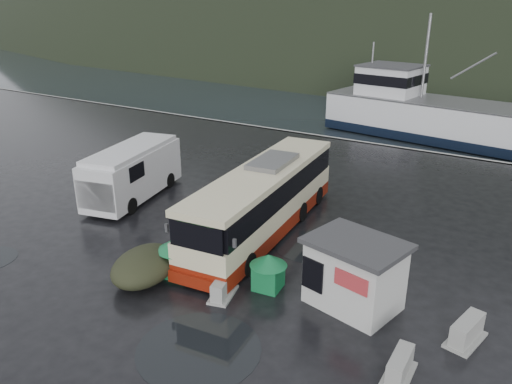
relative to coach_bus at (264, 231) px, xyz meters
The scene contains 14 objects.
ground 3.34m from the coach_bus, 114.25° to the right, with size 160.00×160.00×0.00m, color black.
harbor_water 106.96m from the coach_bus, 90.73° to the left, with size 300.00×180.00×0.02m, color black.
quay_edge 17.01m from the coach_bus, 94.62° to the left, with size 160.00×0.60×1.50m, color #999993.
coach_bus is the anchor object (origin of this frame).
white_van 7.99m from the coach_bus, behind, with size 2.28×6.65×2.78m, color silver, non-canonical shape.
waste_bin_left 5.02m from the coach_bus, 98.94° to the right, with size 1.12×1.12×1.56m, color #136F3A, non-canonical shape.
waste_bin_right 4.75m from the coach_bus, 56.91° to the right, with size 0.98×0.98×1.37m, color #136F3A, non-canonical shape.
dome_tent 6.14m from the coach_bus, 105.31° to the right, with size 2.15×3.01×1.18m, color #292C1A, non-canonical shape.
ticket_kiosk 6.54m from the coach_bus, 31.08° to the right, with size 3.12×2.36×2.44m, color silver, non-canonical shape.
jersey_barrier_a 5.47m from the coach_bus, 74.20° to the right, with size 0.71×1.43×0.71m, color #999993, non-canonical shape.
jersey_barrier_b 9.99m from the coach_bus, 36.70° to the right, with size 0.71×1.42×0.71m, color #999993, non-canonical shape.
jersey_barrier_c 9.90m from the coach_bus, 20.07° to the right, with size 0.79×1.58×0.79m, color #999993, non-canonical shape.
fishing_trawler 26.36m from the coach_bus, 83.96° to the left, with size 25.50×5.59×10.20m, color silver, non-canonical shape.
puddles 4.69m from the coach_bus, 85.76° to the right, with size 13.74×11.31×0.01m.
Camera 1 is at (11.89, -14.52, 9.82)m, focal length 35.00 mm.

